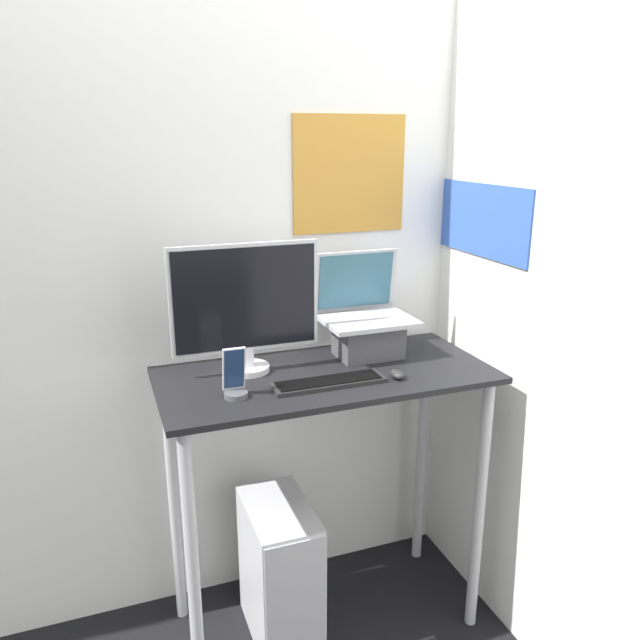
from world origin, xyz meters
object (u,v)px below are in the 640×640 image
mouse (397,374)px  keyboard (329,382)px  laptop (367,328)px  monitor (246,307)px  cell_phone (235,381)px  computer_tower (280,571)px

mouse → keyboard: bearing=173.4°
laptop → monitor: (-0.43, -0.01, 0.12)m
monitor → mouse: (0.43, -0.23, -0.20)m
keyboard → monitor: bearing=135.4°
laptop → cell_phone: bearing=-158.5°
mouse → computer_tower: size_ratio=0.12×
cell_phone → computer_tower: cell_phone is taller
laptop → keyboard: bearing=-136.0°
keyboard → cell_phone: 0.29m
mouse → cell_phone: 0.52m
laptop → mouse: bearing=-90.5°
laptop → computer_tower: 0.90m
monitor → keyboard: monitor is taller
monitor → keyboard: 0.36m
monitor → mouse: 0.53m
cell_phone → keyboard: bearing=-2.6°
cell_phone → computer_tower: bearing=29.3°
monitor → cell_phone: monitor is taller
computer_tower → cell_phone: bearing=-150.7°
laptop → mouse: laptop is taller
mouse → computer_tower: (-0.36, 0.12, -0.73)m
keyboard → computer_tower: keyboard is taller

